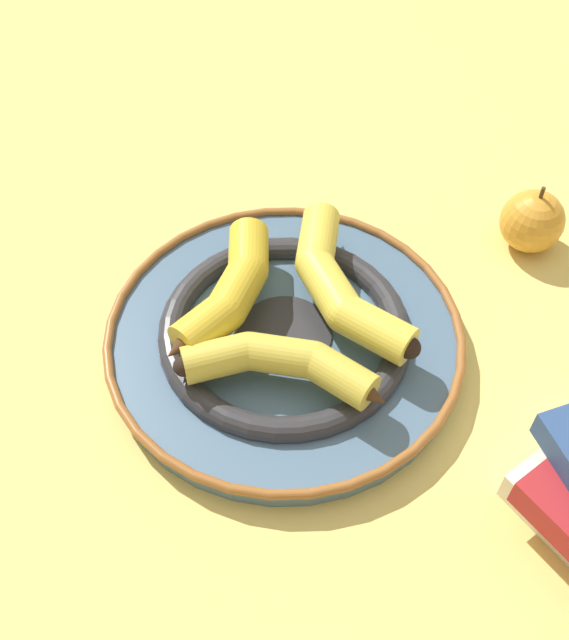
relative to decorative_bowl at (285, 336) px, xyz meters
name	(u,v)px	position (x,y,z in m)	size (l,w,h in m)	color
ground_plane	(310,373)	(-0.03, 0.02, -0.02)	(2.80, 2.80, 0.00)	#E5CC6B
decorative_bowl	(285,336)	(0.00, 0.00, 0.00)	(0.33, 0.33, 0.04)	slate
banana_a	(284,363)	(-0.02, 0.05, 0.04)	(0.18, 0.08, 0.03)	gold
banana_b	(230,292)	(0.05, 0.00, 0.04)	(0.06, 0.17, 0.04)	gold
banana_c	(338,282)	(-0.03, -0.05, 0.04)	(0.16, 0.15, 0.04)	yellow
apple	(532,221)	(-0.16, -0.23, 0.02)	(0.06, 0.06, 0.08)	gold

